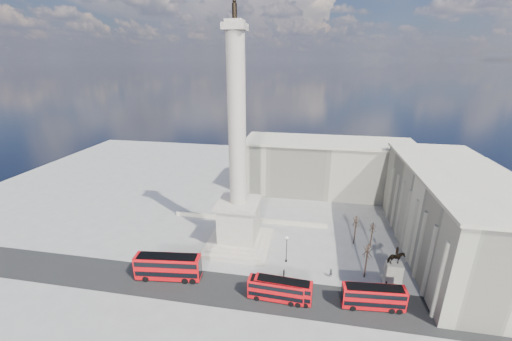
{
  "coord_description": "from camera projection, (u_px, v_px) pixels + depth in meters",
  "views": [
    {
      "loc": [
        14.72,
        -55.13,
        39.71
      ],
      "look_at": [
        4.4,
        2.04,
        19.21
      ],
      "focal_mm": 22.0,
      "sensor_mm": 36.0,
      "label": 1
    }
  ],
  "objects": [
    {
      "name": "pedestrian_walking",
      "position": [
        331.0,
        273.0,
        60.53
      ],
      "size": [
        0.76,
        0.67,
        1.76
      ],
      "primitive_type": "imported",
      "rotation": [
        0.0,
        0.0,
        0.47
      ],
      "color": "#212427",
      "rests_on": "ground"
    },
    {
      "name": "red_bus_a",
      "position": [
        169.0,
        267.0,
        59.53
      ],
      "size": [
        12.62,
        4.17,
        5.02
      ],
      "rotation": [
        0.0,
        0.0,
        0.11
      ],
      "color": "red",
      "rests_on": "ground"
    },
    {
      "name": "equestrian_statue",
      "position": [
        394.0,
        270.0,
        58.55
      ],
      "size": [
        3.64,
        2.73,
        7.68
      ],
      "color": "#BAB29A",
      "rests_on": "ground"
    },
    {
      "name": "balustrade_wall",
      "position": [
        249.0,
        219.0,
        81.51
      ],
      "size": [
        40.0,
        0.6,
        1.1
      ],
      "primitive_type": "cube",
      "color": "#BAB29A",
      "rests_on": "ground"
    },
    {
      "name": "pedestrian_standing",
      "position": [
        386.0,
        286.0,
        56.99
      ],
      "size": [
        1.08,
        0.93,
        1.9
      ],
      "primitive_type": "imported",
      "rotation": [
        0.0,
        0.0,
        3.41
      ],
      "color": "#212427",
      "rests_on": "ground"
    },
    {
      "name": "building_northeast",
      "position": [
        327.0,
        167.0,
        97.84
      ],
      "size": [
        51.0,
        17.0,
        16.6
      ],
      "color": "beige",
      "rests_on": "ground"
    },
    {
      "name": "red_bus_b",
      "position": [
        283.0,
        290.0,
        54.33
      ],
      "size": [
        10.1,
        2.92,
        4.05
      ],
      "rotation": [
        0.0,
        0.0,
        -0.06
      ],
      "color": "red",
      "rests_on": "ground"
    },
    {
      "name": "building_east",
      "position": [
        454.0,
        214.0,
        65.48
      ],
      "size": [
        19.0,
        46.0,
        18.6
      ],
      "color": "beige",
      "rests_on": "ground"
    },
    {
      "name": "bare_tree_far",
      "position": [
        356.0,
        221.0,
        70.02
      ],
      "size": [
        1.8,
        1.8,
        7.34
      ],
      "rotation": [
        0.0,
        0.0,
        -0.34
      ],
      "color": "#332319",
      "rests_on": "ground"
    },
    {
      "name": "bare_tree_near",
      "position": [
        368.0,
        250.0,
        58.73
      ],
      "size": [
        1.76,
        1.76,
        7.68
      ],
      "rotation": [
        0.0,
        0.0,
        0.12
      ],
      "color": "#332319",
      "rests_on": "ground"
    },
    {
      "name": "nelsons_column",
      "position": [
        238.0,
        192.0,
        67.18
      ],
      "size": [
        14.0,
        14.0,
        49.85
      ],
      "color": "#B5A897",
      "rests_on": "ground"
    },
    {
      "name": "asphalt_road",
      "position": [
        247.0,
        292.0,
        56.72
      ],
      "size": [
        120.0,
        9.0,
        0.01
      ],
      "primitive_type": "cube",
      "color": "black",
      "rests_on": "ground"
    },
    {
      "name": "ground",
      "position": [
        234.0,
        257.0,
        66.84
      ],
      "size": [
        180.0,
        180.0,
        0.0
      ],
      "primitive_type": "plane",
      "color": "gray",
      "rests_on": "ground"
    },
    {
      "name": "victorian_lamp",
      "position": [
        287.0,
        247.0,
        64.2
      ],
      "size": [
        0.51,
        0.51,
        5.93
      ],
      "rotation": [
        0.0,
        0.0,
        -0.25
      ],
      "color": "black",
      "rests_on": "ground"
    },
    {
      "name": "pedestrian_crossing",
      "position": [
        284.0,
        273.0,
        60.62
      ],
      "size": [
        0.74,
        1.02,
        1.6
      ],
      "primitive_type": "imported",
      "rotation": [
        0.0,
        0.0,
        1.99
      ],
      "color": "#212427",
      "rests_on": "ground"
    },
    {
      "name": "red_bus_d",
      "position": [
        374.0,
        297.0,
        52.55
      ],
      "size": [
        10.47,
        3.22,
        4.18
      ],
      "rotation": [
        0.0,
        0.0,
        0.08
      ],
      "color": "red",
      "rests_on": "ground"
    },
    {
      "name": "bare_tree_mid",
      "position": [
        373.0,
        227.0,
        69.22
      ],
      "size": [
        1.63,
        1.63,
        6.19
      ],
      "rotation": [
        0.0,
        0.0,
        0.34
      ],
      "color": "#332319",
      "rests_on": "ground"
    },
    {
      "name": "red_bus_c",
      "position": [
        277.0,
        290.0,
        54.37
      ],
      "size": [
        9.9,
        2.72,
        3.98
      ],
      "rotation": [
        0.0,
        0.0,
        -0.04
      ],
      "color": "red",
      "rests_on": "ground"
    }
  ]
}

